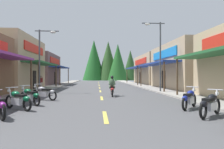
% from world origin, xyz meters
% --- Properties ---
extents(ground, '(10.24, 75.81, 0.10)m').
position_xyz_m(ground, '(0.00, 22.91, -0.05)').
color(ground, '#4C4C4F').
extents(sidewalk_left, '(2.19, 75.81, 0.12)m').
position_xyz_m(sidewalk_left, '(-6.22, 22.91, 0.06)').
color(sidewalk_left, gray).
rests_on(sidewalk_left, ground).
extents(sidewalk_right, '(2.19, 75.81, 0.12)m').
position_xyz_m(sidewalk_right, '(6.22, 22.91, 0.06)').
color(sidewalk_right, '#9E9991').
rests_on(sidewalk_right, ground).
extents(centerline_dashes, '(0.16, 49.83, 0.01)m').
position_xyz_m(centerline_dashes, '(0.00, 26.13, 0.01)').
color(centerline_dashes, '#E0C64C').
rests_on(centerline_dashes, ground).
extents(storefront_left_far, '(9.97, 10.31, 5.04)m').
position_xyz_m(storefront_left_far, '(-11.35, 35.67, 2.53)').
color(storefront_left_far, brown).
rests_on(storefront_left_far, ground).
extents(storefront_right_middle, '(8.39, 11.71, 5.14)m').
position_xyz_m(storefront_right_middle, '(10.56, 23.75, 2.57)').
color(storefront_right_middle, tan).
rests_on(storefront_right_middle, ground).
extents(storefront_right_far, '(9.95, 13.04, 5.08)m').
position_xyz_m(storefront_right_far, '(11.34, 36.90, 2.54)').
color(storefront_right_far, tan).
rests_on(storefront_right_far, ground).
extents(streetlamp_left, '(2.13, 0.30, 5.71)m').
position_xyz_m(streetlamp_left, '(-5.18, 19.52, 3.77)').
color(streetlamp_left, '#474C51').
rests_on(streetlamp_left, ground).
extents(streetlamp_right, '(2.13, 0.30, 6.50)m').
position_xyz_m(streetlamp_right, '(5.21, 19.19, 4.21)').
color(streetlamp_right, '#474C51').
rests_on(streetlamp_right, ground).
extents(motorcycle_parked_right_2, '(1.65, 1.51, 1.04)m').
position_xyz_m(motorcycle_parked_right_2, '(4.08, 7.91, 0.49)').
color(motorcycle_parked_right_2, black).
rests_on(motorcycle_parked_right_2, ground).
extents(motorcycle_parked_right_3, '(1.45, 1.70, 1.04)m').
position_xyz_m(motorcycle_parked_right_3, '(4.10, 9.86, 0.49)').
color(motorcycle_parked_right_3, black).
rests_on(motorcycle_parked_right_3, ground).
extents(motorcycle_parked_left_2, '(1.71, 1.45, 1.04)m').
position_xyz_m(motorcycle_parked_left_2, '(-3.96, 10.04, 0.49)').
color(motorcycle_parked_left_2, black).
rests_on(motorcycle_parked_left_2, ground).
extents(motorcycle_parked_left_3, '(1.58, 1.59, 1.04)m').
position_xyz_m(motorcycle_parked_left_3, '(-3.94, 11.68, 0.49)').
color(motorcycle_parked_left_3, black).
rests_on(motorcycle_parked_left_3, ground).
extents(motorcycle_parked_left_4, '(1.89, 1.18, 1.04)m').
position_xyz_m(motorcycle_parked_left_4, '(-3.72, 13.84, 0.49)').
color(motorcycle_parked_left_4, black).
rests_on(motorcycle_parked_left_4, ground).
extents(rider_cruising_lead, '(0.60, 2.14, 1.57)m').
position_xyz_m(rider_cruising_lead, '(0.83, 16.14, 0.66)').
color(rider_cruising_lead, black).
rests_on(rider_cruising_lead, ground).
extents(pedestrian_strolling, '(0.48, 0.42, 1.55)m').
position_xyz_m(pedestrian_strolling, '(-6.44, 23.51, 0.89)').
color(pedestrian_strolling, '#B2A599').
rests_on(pedestrian_strolling, ground).
extents(treeline_backdrop, '(17.46, 9.81, 12.40)m').
position_xyz_m(treeline_backdrop, '(3.21, 64.59, 5.75)').
color(treeline_backdrop, '#2C5123').
rests_on(treeline_backdrop, ground).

